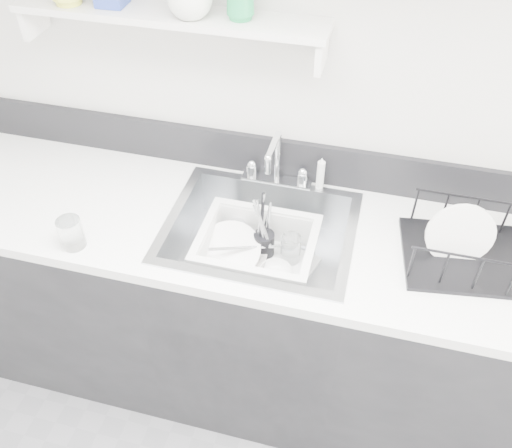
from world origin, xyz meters
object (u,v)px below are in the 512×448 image
(wash_tub, at_px, (257,252))
(sink, at_px, (260,246))
(counter_run, at_px, (259,312))
(dish_rack, at_px, (476,242))

(wash_tub, bearing_deg, sink, 87.99)
(counter_run, bearing_deg, dish_rack, 2.15)
(sink, distance_m, wash_tub, 0.03)
(counter_run, relative_size, wash_tub, 8.08)
(counter_run, distance_m, dish_rack, 0.87)
(counter_run, xyz_separation_m, wash_tub, (-0.00, -0.03, 0.37))
(dish_rack, bearing_deg, sink, 174.29)
(counter_run, distance_m, sink, 0.37)
(wash_tub, xyz_separation_m, dish_rack, (0.69, 0.06, 0.17))
(counter_run, relative_size, dish_rack, 7.55)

